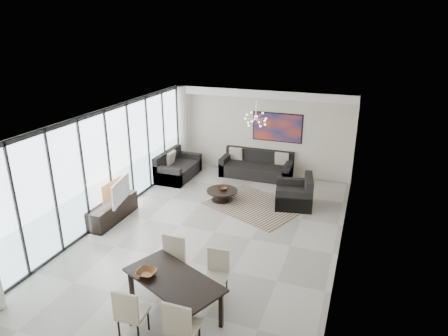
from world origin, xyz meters
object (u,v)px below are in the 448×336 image
at_px(tv_console, 113,211).
at_px(sofa_main, 256,168).
at_px(coffee_table, 222,194).
at_px(television, 117,191).
at_px(dining_table, 174,283).

bearing_deg(tv_console, sofa_main, 58.34).
distance_m(coffee_table, television, 3.06).
relative_size(sofa_main, tv_console, 1.39).
bearing_deg(dining_table, tv_console, 139.58).
height_order(television, dining_table, television).
height_order(tv_console, television, television).
height_order(coffee_table, sofa_main, sofa_main).
relative_size(sofa_main, dining_table, 1.16).
bearing_deg(sofa_main, coffee_table, -100.56).
bearing_deg(coffee_table, television, -135.27).
distance_m(tv_console, television, 0.60).
bearing_deg(sofa_main, tv_console, -121.66).
bearing_deg(sofa_main, television, -120.36).
bearing_deg(television, sofa_main, -41.71).
bearing_deg(television, tv_console, 93.45).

